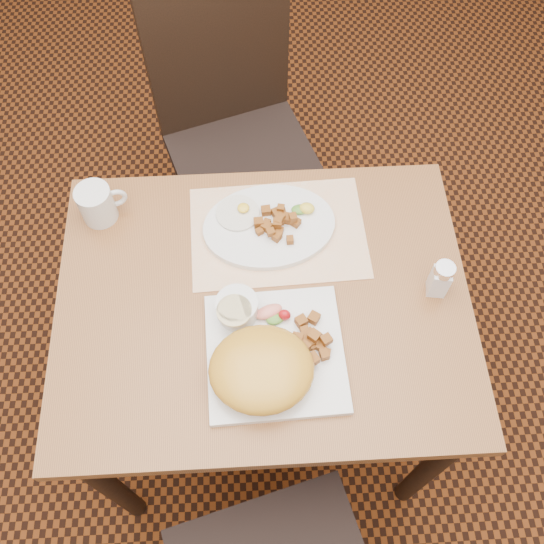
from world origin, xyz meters
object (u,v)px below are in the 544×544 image
at_px(plate_oval, 269,226).
at_px(salt_shaker, 440,279).
at_px(plate_square, 275,353).
at_px(table, 264,320).
at_px(coffee_mug, 97,204).
at_px(chair_far, 235,125).

xyz_separation_m(plate_oval, salt_shaker, (0.35, -0.18, 0.04)).
xyz_separation_m(plate_square, plate_oval, (0.00, 0.31, 0.00)).
distance_m(table, coffee_mug, 0.47).
bearing_deg(plate_oval, coffee_mug, 171.39).
xyz_separation_m(table, chair_far, (-0.06, 0.70, -0.10)).
bearing_deg(salt_shaker, chair_far, 121.74).
bearing_deg(plate_square, salt_shaker, 20.19).
distance_m(plate_square, salt_shaker, 0.38).
xyz_separation_m(table, plate_oval, (0.02, 0.18, 0.12)).
relative_size(plate_square, plate_oval, 0.92).
relative_size(plate_oval, salt_shaker, 3.05).
height_order(chair_far, salt_shaker, chair_far).
bearing_deg(chair_far, table, 76.75).
xyz_separation_m(table, coffee_mug, (-0.37, 0.24, 0.16)).
xyz_separation_m(chair_far, coffee_mug, (-0.31, -0.46, 0.26)).
distance_m(table, chair_far, 0.71).
relative_size(table, plate_square, 3.21).
relative_size(plate_square, salt_shaker, 2.80).
height_order(plate_oval, salt_shaker, salt_shaker).
xyz_separation_m(table, plate_square, (0.02, -0.13, 0.12)).
distance_m(chair_far, coffee_mug, 0.61).
bearing_deg(coffee_mug, chair_far, 56.04).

